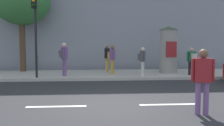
{
  "coord_description": "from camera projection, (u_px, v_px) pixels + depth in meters",
  "views": [
    {
      "loc": [
        -0.57,
        -7.24,
        1.88
      ],
      "look_at": [
        0.11,
        2.0,
        1.14
      ],
      "focal_mm": 38.91,
      "sensor_mm": 36.0,
      "label": 1
    }
  ],
  "objects": [
    {
      "name": "traffic_light",
      "position": [
        35.0,
        21.0,
        12.1
      ],
      "size": [
        0.24,
        0.45,
        4.23
      ],
      "color": "black",
      "rests_on": "sidewalk_curb"
    },
    {
      "name": "poster_column",
      "position": [
        169.0,
        49.0,
        14.44
      ],
      "size": [
        1.15,
        1.15,
        2.76
      ],
      "color": "gray",
      "rests_on": "sidewalk_curb"
    },
    {
      "name": "street_tree",
      "position": [
        21.0,
        1.0,
        14.99
      ],
      "size": [
        3.56,
        3.56,
        5.92
      ],
      "color": "#4C3826",
      "rests_on": "sidewalk_curb"
    },
    {
      "name": "pedestrian_near_pole",
      "position": [
        107.0,
        56.0,
        15.07
      ],
      "size": [
        0.46,
        0.57,
        1.68
      ],
      "color": "#B78C33",
      "rests_on": "sidewalk_curb"
    },
    {
      "name": "lane_markings",
      "position": [
        113.0,
        105.0,
        7.38
      ],
      "size": [
        25.8,
        0.16,
        0.01
      ],
      "color": "silver",
      "rests_on": "ground_plane"
    },
    {
      "name": "pedestrian_in_red_top",
      "position": [
        112.0,
        57.0,
        13.78
      ],
      "size": [
        0.47,
        0.61,
        1.63
      ],
      "color": "#B78C33",
      "rests_on": "sidewalk_curb"
    },
    {
      "name": "pedestrian_with_backpack",
      "position": [
        203.0,
        77.0,
        6.33
      ],
      "size": [
        0.57,
        0.35,
        1.74
      ],
      "color": "#724C84",
      "rests_on": "ground_plane"
    },
    {
      "name": "ground_plane",
      "position": [
        113.0,
        106.0,
        7.38
      ],
      "size": [
        80.0,
        80.0,
        0.0
      ],
      "primitive_type": "plane",
      "color": "#2B2B2D"
    },
    {
      "name": "pedestrian_with_bag",
      "position": [
        192.0,
        59.0,
        13.4
      ],
      "size": [
        0.62,
        0.5,
        1.52
      ],
      "color": "black",
      "rests_on": "sidewalk_curb"
    },
    {
      "name": "pedestrian_in_dark_shirt",
      "position": [
        142.0,
        59.0,
        13.09
      ],
      "size": [
        0.48,
        0.6,
        1.54
      ],
      "color": "silver",
      "rests_on": "sidewalk_curb"
    },
    {
      "name": "pedestrian_tallest",
      "position": [
        64.0,
        56.0,
        12.99
      ],
      "size": [
        0.5,
        0.58,
        1.79
      ],
      "color": "#724C84",
      "rests_on": "sidewalk_curb"
    },
    {
      "name": "sidewalk_curb",
      "position": [
        104.0,
        74.0,
        14.34
      ],
      "size": [
        36.0,
        4.0,
        0.15
      ],
      "primitive_type": "cube",
      "color": "#B2ADA3",
      "rests_on": "ground_plane"
    }
  ]
}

